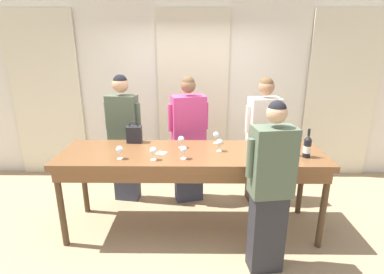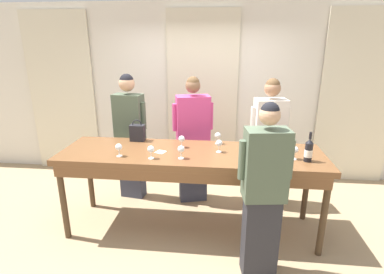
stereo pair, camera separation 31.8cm
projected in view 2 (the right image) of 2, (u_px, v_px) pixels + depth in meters
The scene contains 23 objects.
ground_plane at pixel (191, 227), 3.73m from camera, with size 18.00×18.00×0.00m, color tan.
wall_back at pixel (202, 93), 4.91m from camera, with size 12.00×0.06×2.80m.
curtain_panel_left at pixel (62, 94), 5.11m from camera, with size 1.13×0.03×2.69m.
curtain_panel_center at pixel (202, 97), 4.86m from camera, with size 1.13×0.03×2.69m.
curtain_panel_right at pixel (357, 100), 4.62m from camera, with size 1.13×0.03×2.69m.
tasting_bar at pixel (191, 159), 3.43m from camera, with size 3.00×0.85×1.00m.
wine_bottle at pixel (309, 151), 3.12m from camera, with size 0.08×0.08×0.32m.
handbag at pixel (137, 132), 3.77m from camera, with size 0.18×0.11×0.27m.
wine_glass_front_left at pixel (269, 154), 3.07m from camera, with size 0.07×0.07×0.14m.
wine_glass_front_mid at pixel (284, 149), 3.20m from camera, with size 0.07×0.07×0.14m.
wine_glass_front_right at pixel (273, 146), 3.29m from camera, with size 0.07×0.07×0.14m.
wine_glass_center_left at pixel (295, 150), 3.18m from camera, with size 0.07×0.07×0.14m.
wine_glass_center_mid at pixel (151, 150), 3.19m from camera, with size 0.07×0.07×0.14m.
wine_glass_center_right at pixel (182, 139), 3.53m from camera, with size 0.07×0.07×0.14m.
wine_glass_back_left at pixel (119, 147), 3.26m from camera, with size 0.07×0.07×0.14m.
wine_glass_back_mid at pixel (219, 144), 3.38m from camera, with size 0.07×0.07×0.14m.
wine_glass_back_right at pixel (218, 136), 3.66m from camera, with size 0.07×0.07×0.14m.
wine_glass_near_host at pixel (181, 150), 3.20m from camera, with size 0.07×0.07×0.14m.
napkin at pixel (161, 152), 3.41m from camera, with size 0.13×0.13×0.00m.
guest_olive_jacket at pixel (130, 135), 4.21m from camera, with size 0.51×0.28×1.80m.
guest_pink_top at pixel (193, 140), 4.14m from camera, with size 0.56×0.35×1.78m.
guest_cream_sweater at pixel (268, 143), 4.03m from camera, with size 0.52×0.32×1.76m.
host_pouring at pixel (263, 193), 2.74m from camera, with size 0.50×0.29×1.73m.
Camera 2 is at (0.35, -3.19, 2.21)m, focal length 28.00 mm.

